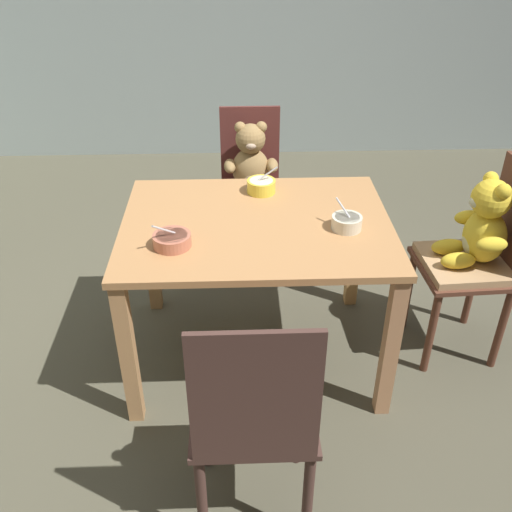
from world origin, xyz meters
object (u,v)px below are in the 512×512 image
object	(u,v)px
dining_table	(256,244)
porridge_bowl_yellow_far_center	(261,186)
teddy_chair_near_front	(254,403)
teddy_chair_near_right	(478,242)
teddy_chair_far_center	(251,171)
porridge_bowl_cream_near_right	(347,222)
porridge_bowl_terracotta_near_left	(172,240)

from	to	relation	value
dining_table	porridge_bowl_yellow_far_center	world-z (taller)	porridge_bowl_yellow_far_center
porridge_bowl_yellow_far_center	dining_table	bearing A→B (deg)	-96.69
dining_table	teddy_chair_near_front	bearing A→B (deg)	-92.77
porridge_bowl_yellow_far_center	teddy_chair_near_right	bearing A→B (deg)	-15.32
teddy_chair_far_center	dining_table	bearing A→B (deg)	-0.44
porridge_bowl_cream_near_right	porridge_bowl_yellow_far_center	bearing A→B (deg)	133.51
teddy_chair_far_center	porridge_bowl_yellow_far_center	distance (m)	0.59
teddy_chair_near_right	dining_table	bearing A→B (deg)	-1.89
porridge_bowl_terracotta_near_left	porridge_bowl_cream_near_right	bearing A→B (deg)	8.81
teddy_chair_far_center	porridge_bowl_terracotta_near_left	size ratio (longest dim) A/B	5.99
teddy_chair_near_right	teddy_chair_near_front	bearing A→B (deg)	37.39
teddy_chair_near_front	porridge_bowl_cream_near_right	size ratio (longest dim) A/B	7.62
teddy_chair_near_front	porridge_bowl_terracotta_near_left	xyz separation A→B (m)	(-0.30, 0.67, 0.20)
teddy_chair_far_center	teddy_chair_near_right	bearing A→B (deg)	49.57
dining_table	teddy_chair_near_front	xyz separation A→B (m)	(-0.04, -0.85, -0.06)
porridge_bowl_cream_near_right	teddy_chair_far_center	bearing A→B (deg)	111.70
teddy_chair_near_right	porridge_bowl_terracotta_near_left	bearing A→B (deg)	5.57
teddy_chair_near_right	teddy_chair_far_center	world-z (taller)	teddy_chair_near_right
porridge_bowl_cream_near_right	teddy_chair_near_right	bearing A→B (deg)	8.55
dining_table	porridge_bowl_terracotta_near_left	distance (m)	0.41
porridge_bowl_cream_near_right	porridge_bowl_terracotta_near_left	world-z (taller)	porridge_bowl_terracotta_near_left
teddy_chair_far_center	porridge_bowl_cream_near_right	distance (m)	1.01
porridge_bowl_terracotta_near_left	porridge_bowl_yellow_far_center	distance (m)	0.59
teddy_chair_near_right	porridge_bowl_cream_near_right	distance (m)	0.64
teddy_chair_near_right	teddy_chair_far_center	bearing A→B (deg)	-43.24
teddy_chair_near_front	porridge_bowl_cream_near_right	bearing A→B (deg)	-27.69
teddy_chair_near_front	porridge_bowl_yellow_far_center	xyz separation A→B (m)	(0.07, 1.14, 0.20)
porridge_bowl_terracotta_near_left	teddy_chair_near_right	bearing A→B (deg)	8.69
dining_table	porridge_bowl_terracotta_near_left	world-z (taller)	porridge_bowl_terracotta_near_left
teddy_chair_near_front	teddy_chair_near_right	world-z (taller)	teddy_chair_near_front
dining_table	teddy_chair_near_front	distance (m)	0.86
porridge_bowl_cream_near_right	porridge_bowl_yellow_far_center	xyz separation A→B (m)	(-0.33, 0.35, 0.00)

